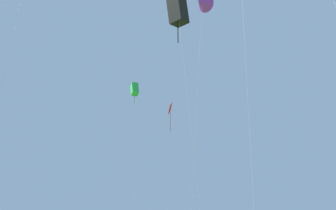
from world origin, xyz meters
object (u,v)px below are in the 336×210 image
object	(u,v)px
kite_red_diamond	(170,110)
kite_purple_delta	(202,2)
kite_green_box	(135,89)
kite_black_box	(178,10)

from	to	relation	value
kite_red_diamond	kite_purple_delta	bearing A→B (deg)	-73.89
kite_purple_delta	kite_green_box	size ratio (longest dim) A/B	1.03
kite_green_box	kite_black_box	xyz separation A→B (m)	(12.23, -33.55, -7.24)
kite_purple_delta	kite_black_box	size ratio (longest dim) A/B	1.38
kite_green_box	kite_black_box	size ratio (longest dim) A/B	1.34
kite_purple_delta	kite_red_diamond	distance (m)	27.96
kite_black_box	kite_purple_delta	bearing A→B (deg)	78.65
kite_green_box	kite_red_diamond	distance (m)	8.14
kite_purple_delta	kite_red_diamond	bearing A→B (deg)	106.11
kite_purple_delta	kite_green_box	xyz separation A→B (m)	(-14.26, 23.46, -1.10)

